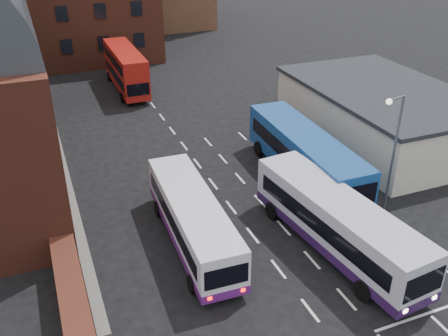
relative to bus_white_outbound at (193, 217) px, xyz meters
name	(u,v)px	position (x,y,z in m)	size (l,w,h in m)	color
ground	(301,299)	(3.37, -6.18, -1.71)	(180.00, 180.00, 0.00)	black
forecourt_wall	(76,315)	(-6.83, -4.18, -0.81)	(1.20, 10.00, 1.80)	#602B1E
cream_building	(381,113)	(18.37, 7.82, 0.44)	(10.40, 16.40, 4.25)	beige
brick_terrace	(58,15)	(-2.63, 39.82, 3.79)	(22.00, 10.00, 11.00)	brown
bus_white_outbound	(193,217)	(0.00, 0.00, 0.00)	(2.96, 10.71, 2.90)	silver
bus_white_inbound	(337,221)	(6.96, -3.40, 0.18)	(3.96, 11.97, 3.20)	silver
bus_blue	(305,153)	(9.37, 4.17, 0.27)	(3.36, 12.40, 3.36)	navy
bus_red_double	(126,69)	(2.11, 26.98, 0.50)	(2.64, 10.39, 4.15)	#AB1A14
street_lamp	(393,145)	(11.71, -1.30, 2.87)	(1.51, 0.59, 7.60)	#565962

